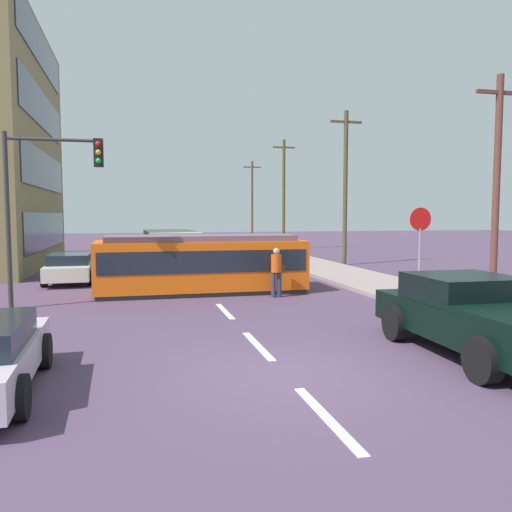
{
  "coord_description": "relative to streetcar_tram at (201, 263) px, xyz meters",
  "views": [
    {
      "loc": [
        -2.56,
        -8.46,
        2.81
      ],
      "look_at": [
        1.45,
        8.17,
        1.41
      ],
      "focal_mm": 36.02,
      "sensor_mm": 36.0,
      "label": 1
    }
  ],
  "objects": [
    {
      "name": "utility_pole_distant",
      "position": [
        9.5,
        32.68,
        3.17
      ],
      "size": [
        1.8,
        0.24,
        8.11
      ],
      "color": "brown",
      "rests_on": "ground"
    },
    {
      "name": "lane_stripe_1",
      "position": [
        0.19,
        -7.77,
        -1.06
      ],
      "size": [
        0.16,
        2.4,
        0.01
      ],
      "primitive_type": "cube",
      "color": "silver",
      "rests_on": "ground"
    },
    {
      "name": "ground_plane",
      "position": [
        0.19,
        0.23,
        -1.06
      ],
      "size": [
        120.0,
        120.0,
        0.0
      ],
      "primitive_type": "plane",
      "color": "#4D3953"
    },
    {
      "name": "utility_pole_near",
      "position": [
        9.76,
        -3.0,
        2.86
      ],
      "size": [
        1.8,
        0.24,
        7.49
      ],
      "color": "brown",
      "rests_on": "ground"
    },
    {
      "name": "pickup_truck_parked",
      "position": [
        4.25,
        -9.52,
        -0.27
      ],
      "size": [
        2.35,
        5.03,
        1.55
      ],
      "color": "black",
      "rests_on": "ground"
    },
    {
      "name": "lane_stripe_3",
      "position": [
        0.19,
        6.0,
        -1.06
      ],
      "size": [
        0.16,
        2.4,
        0.01
      ],
      "primitive_type": "cube",
      "color": "silver",
      "rests_on": "ground"
    },
    {
      "name": "lane_stripe_0",
      "position": [
        0.19,
        -11.77,
        -1.06
      ],
      "size": [
        0.16,
        2.4,
        0.01
      ],
      "primitive_type": "cube",
      "color": "silver",
      "rests_on": "ground"
    },
    {
      "name": "pedestrian_crossing",
      "position": [
        2.34,
        -1.68,
        -0.12
      ],
      "size": [
        0.46,
        0.36,
        1.67
      ],
      "color": "navy",
      "rests_on": "ground"
    },
    {
      "name": "sidewalk_curb_right",
      "position": [
        6.99,
        -3.77,
        -0.99
      ],
      "size": [
        3.2,
        36.0,
        0.14
      ],
      "primitive_type": "cube",
      "color": "gray",
      "rests_on": "ground"
    },
    {
      "name": "utility_pole_far",
      "position": [
        9.32,
        20.88,
        3.43
      ],
      "size": [
        1.8,
        0.24,
        8.61
      ],
      "color": "brown",
      "rests_on": "ground"
    },
    {
      "name": "lane_stripe_4",
      "position": [
        0.19,
        12.0,
        -1.06
      ],
      "size": [
        0.16,
        2.4,
        0.01
      ],
      "primitive_type": "cube",
      "color": "silver",
      "rests_on": "ground"
    },
    {
      "name": "traffic_light_mast",
      "position": [
        -4.83,
        -1.92,
        2.57
      ],
      "size": [
        2.81,
        0.33,
        5.19
      ],
      "color": "#333333",
      "rests_on": "ground"
    },
    {
      "name": "lane_stripe_2",
      "position": [
        0.19,
        -3.77,
        -1.06
      ],
      "size": [
        0.16,
        2.4,
        0.01
      ],
      "primitive_type": "cube",
      "color": "silver",
      "rests_on": "ground"
    },
    {
      "name": "utility_pole_mid",
      "position": [
        8.98,
        8.03,
        3.3
      ],
      "size": [
        1.8,
        0.24,
        8.37
      ],
      "color": "#4D452D",
      "rests_on": "ground"
    },
    {
      "name": "streetcar_tram",
      "position": [
        0.0,
        0.0,
        0.0
      ],
      "size": [
        7.34,
        2.56,
        2.06
      ],
      "color": "#EE5D11",
      "rests_on": "ground"
    },
    {
      "name": "stop_sign",
      "position": [
        6.83,
        -3.1,
        1.13
      ],
      "size": [
        0.76,
        0.07,
        2.88
      ],
      "color": "gray",
      "rests_on": "sidewalk_curb_right"
    },
    {
      "name": "city_bus",
      "position": [
        -0.43,
        8.89,
        0.04
      ],
      "size": [
        2.67,
        6.02,
        1.93
      ],
      "color": "#B8C1A9",
      "rests_on": "ground"
    },
    {
      "name": "parked_sedan_mid",
      "position": [
        -4.87,
        3.96,
        -0.44
      ],
      "size": [
        1.96,
        4.29,
        1.19
      ],
      "color": "silver",
      "rests_on": "ground"
    }
  ]
}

